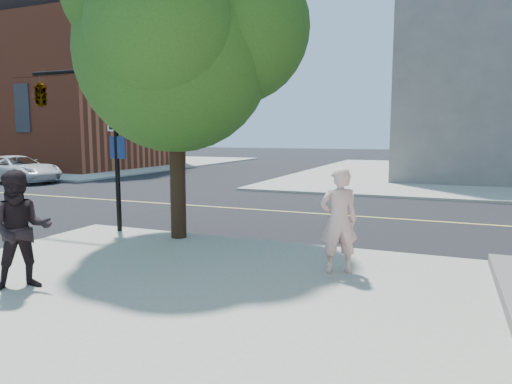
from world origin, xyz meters
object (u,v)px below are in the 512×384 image
at_px(man_on_phone, 339,220).
at_px(pedestrian, 21,230).
at_px(street_tree, 180,31).
at_px(car_a, 16,169).
at_px(signal_pole, 51,96).

distance_m(man_on_phone, pedestrian, 5.12).
height_order(street_tree, car_a, street_tree).
bearing_deg(pedestrian, street_tree, 36.92).
bearing_deg(man_on_phone, street_tree, -44.82).
height_order(signal_pole, car_a, signal_pole).
bearing_deg(street_tree, man_on_phone, -18.99).
height_order(man_on_phone, street_tree, street_tree).
height_order(man_on_phone, signal_pole, signal_pole).
bearing_deg(signal_pole, car_a, 144.63).
distance_m(pedestrian, signal_pole, 5.90).
xyz_separation_m(street_tree, car_a, (-15.05, 8.36, -4.08)).
bearing_deg(car_a, man_on_phone, -113.02).
bearing_deg(street_tree, pedestrian, -96.30).
relative_size(man_on_phone, pedestrian, 0.99).
bearing_deg(signal_pole, pedestrian, -48.69).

